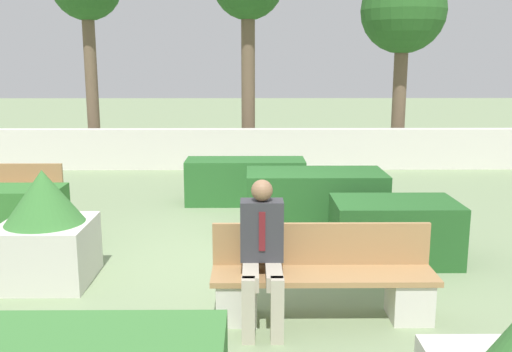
{
  "coord_description": "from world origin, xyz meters",
  "views": [
    {
      "loc": [
        0.19,
        -6.48,
        2.31
      ],
      "look_at": [
        0.25,
        0.5,
        0.9
      ],
      "focal_mm": 40.0,
      "sensor_mm": 36.0,
      "label": 1
    }
  ],
  "objects_px": {
    "planter_corner_left": "(46,230)",
    "tree_center_right": "(403,14)",
    "person_seated_man": "(262,248)",
    "bench_front": "(323,283)"
  },
  "relations": [
    {
      "from": "bench_front",
      "to": "person_seated_man",
      "type": "height_order",
      "value": "person_seated_man"
    },
    {
      "from": "bench_front",
      "to": "planter_corner_left",
      "type": "xyz_separation_m",
      "value": [
        -2.81,
        0.88,
        0.25
      ]
    },
    {
      "from": "planter_corner_left",
      "to": "tree_center_right",
      "type": "xyz_separation_m",
      "value": [
        5.62,
        7.6,
        2.79
      ]
    },
    {
      "from": "person_seated_man",
      "to": "planter_corner_left",
      "type": "distance_m",
      "value": 2.48
    },
    {
      "from": "tree_center_right",
      "to": "planter_corner_left",
      "type": "bearing_deg",
      "value": -126.48
    },
    {
      "from": "person_seated_man",
      "to": "planter_corner_left",
      "type": "xyz_separation_m",
      "value": [
        -2.25,
        1.03,
        -0.13
      ]
    },
    {
      "from": "tree_center_right",
      "to": "person_seated_man",
      "type": "bearing_deg",
      "value": -111.33
    },
    {
      "from": "bench_front",
      "to": "tree_center_right",
      "type": "distance_m",
      "value": 9.44
    },
    {
      "from": "planter_corner_left",
      "to": "tree_center_right",
      "type": "distance_m",
      "value": 9.86
    },
    {
      "from": "bench_front",
      "to": "person_seated_man",
      "type": "distance_m",
      "value": 0.69
    }
  ]
}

